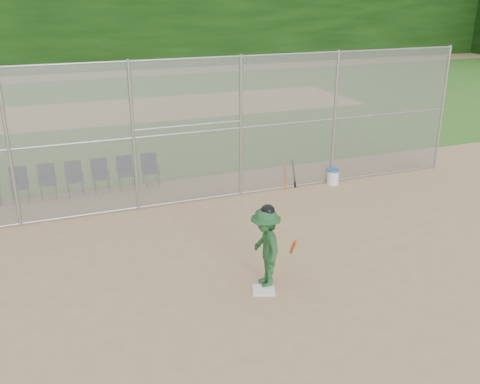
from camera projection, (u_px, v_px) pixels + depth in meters
name	position (u px, v px, depth m)	size (l,w,h in m)	color
ground	(285.00, 283.00, 10.89)	(100.00, 100.00, 0.00)	tan
grass_strip	(127.00, 110.00, 26.58)	(100.00, 100.00, 0.00)	#346F21
dirt_patch_far	(127.00, 110.00, 26.58)	(24.00, 24.00, 0.00)	tan
backstop_fence	(207.00, 129.00, 14.52)	(16.09, 0.09, 4.00)	gray
home_plate	(264.00, 290.00, 10.60)	(0.44, 0.44, 0.02)	white
batter_at_plate	(265.00, 247.00, 10.53)	(0.92, 1.30, 1.74)	#21532A
water_cooler	(333.00, 177.00, 16.37)	(0.38, 0.38, 0.47)	white
spare_bats	(289.00, 174.00, 16.07)	(0.36, 0.34, 0.83)	#D84C14
chair_1	(20.00, 185.00, 14.94)	(0.54, 0.52, 0.96)	black
chair_2	(48.00, 182.00, 15.19)	(0.54, 0.52, 0.96)	black
chair_3	(75.00, 179.00, 15.44)	(0.54, 0.52, 0.96)	black
chair_4	(101.00, 176.00, 15.70)	(0.54, 0.52, 0.96)	black
chair_5	(126.00, 173.00, 15.95)	(0.54, 0.52, 0.96)	black
chair_6	(151.00, 170.00, 16.20)	(0.54, 0.52, 0.96)	black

